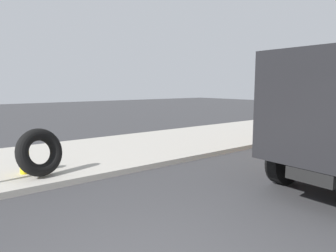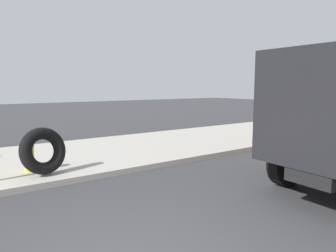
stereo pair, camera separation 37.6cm
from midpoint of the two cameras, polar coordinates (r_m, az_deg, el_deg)
sidewalk_curb at (r=9.87m, az=-27.37°, el=-6.47°), size 36.00×5.00×0.15m
fire_hydrant at (r=8.49m, az=-26.16°, el=-5.15°), size 0.27×0.60×0.79m
loose_tire at (r=8.00m, az=-23.86°, el=-4.47°), size 1.24×0.80×1.18m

